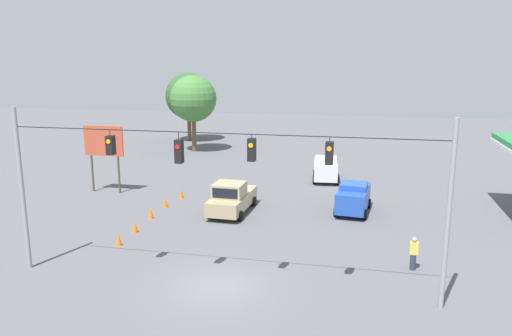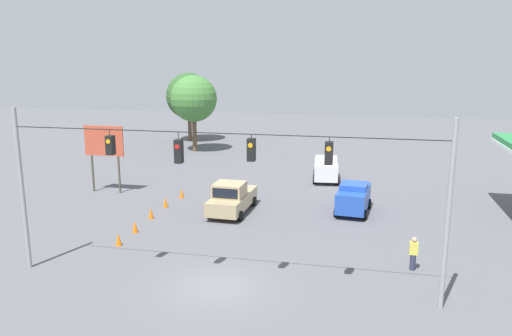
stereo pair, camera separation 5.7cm
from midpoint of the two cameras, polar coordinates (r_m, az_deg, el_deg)
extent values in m
plane|color=#56565B|center=(22.96, -4.61, -13.39)|extent=(140.00, 140.00, 0.00)
cylinder|color=#939399|center=(21.03, 21.06, -5.22)|extent=(0.20, 0.20, 7.82)
cylinder|color=#939399|center=(26.00, -25.21, -2.29)|extent=(0.20, 0.20, 7.82)
cylinder|color=black|center=(21.00, -4.85, 4.00)|extent=(19.03, 0.04, 0.04)
cube|color=black|center=(20.24, 8.30, 1.69)|extent=(0.32, 0.36, 0.92)
cylinder|color=black|center=(20.14, 8.35, 3.26)|extent=(0.03, 0.03, 0.20)
cylinder|color=orange|center=(20.01, 8.28, 2.18)|extent=(0.20, 0.02, 0.20)
cube|color=black|center=(20.70, -0.57, 2.10)|extent=(0.32, 0.36, 0.95)
cylinder|color=black|center=(20.60, -0.57, 3.64)|extent=(0.03, 0.03, 0.17)
cylinder|color=orange|center=(20.48, -0.69, 2.60)|extent=(0.20, 0.02, 0.20)
cube|color=black|center=(21.66, -8.86, 1.89)|extent=(0.32, 0.36, 1.02)
cylinder|color=black|center=(21.55, -8.92, 3.66)|extent=(0.03, 0.03, 0.33)
cylinder|color=red|center=(21.44, -9.06, 2.40)|extent=(0.20, 0.02, 0.20)
cube|color=black|center=(22.97, -16.35, 2.52)|extent=(0.32, 0.36, 0.85)
cylinder|color=black|center=(22.89, -16.43, 3.90)|extent=(0.03, 0.03, 0.27)
cylinder|color=orange|center=(22.78, -16.60, 2.91)|extent=(0.20, 0.02, 0.20)
cube|color=#234CB2|center=(33.48, 11.01, -3.40)|extent=(2.23, 4.14, 1.31)
cube|color=#234CB2|center=(33.26, 11.07, -2.02)|extent=(1.86, 1.91, 0.36)
cube|color=black|center=(34.11, 11.26, -1.66)|extent=(1.46, 0.17, 0.25)
cylinder|color=black|center=(34.80, 12.74, -3.99)|extent=(0.29, 0.66, 0.64)
cylinder|color=black|center=(35.00, 9.75, -3.77)|extent=(0.29, 0.66, 0.64)
cylinder|color=black|center=(32.34, 12.28, -5.24)|extent=(0.29, 0.66, 0.64)
cylinder|color=black|center=(32.56, 9.06, -4.99)|extent=(0.29, 0.66, 0.64)
cube|color=silver|center=(41.77, 7.94, -0.12)|extent=(2.21, 4.17, 1.32)
cube|color=silver|center=(41.59, 7.97, 1.01)|extent=(1.86, 1.91, 0.36)
cube|color=black|center=(42.47, 7.96, 1.24)|extent=(1.49, 0.15, 0.25)
cylinder|color=black|center=(43.21, 9.13, -0.63)|extent=(0.27, 0.66, 0.64)
cylinder|color=black|center=(43.19, 6.66, -0.57)|extent=(0.27, 0.66, 0.64)
cylinder|color=black|center=(40.66, 9.23, -1.46)|extent=(0.27, 0.66, 0.64)
cylinder|color=black|center=(40.64, 6.61, -1.39)|extent=(0.27, 0.66, 0.64)
cube|color=tan|center=(33.09, -2.77, -3.74)|extent=(2.26, 5.24, 0.90)
cube|color=tan|center=(32.28, -3.11, -2.50)|extent=(1.97, 1.93, 0.90)
cube|color=black|center=(31.41, -3.63, -2.93)|extent=(1.66, 0.08, 0.63)
cylinder|color=black|center=(32.01, -5.43, -5.19)|extent=(0.24, 0.65, 0.64)
cylinder|color=black|center=(31.40, -1.85, -5.49)|extent=(0.24, 0.65, 0.64)
cylinder|color=black|center=(35.05, -3.58, -3.58)|extent=(0.24, 0.65, 0.64)
cylinder|color=black|center=(34.49, -0.29, -3.83)|extent=(0.24, 0.65, 0.64)
cone|color=orange|center=(28.39, -15.48, -7.86)|extent=(0.33, 0.33, 0.71)
cone|color=orange|center=(30.16, -13.72, -6.55)|extent=(0.33, 0.33, 0.71)
cone|color=orange|center=(32.49, -11.97, -5.08)|extent=(0.33, 0.33, 0.71)
cone|color=orange|center=(34.70, -10.37, -3.87)|extent=(0.33, 0.33, 0.71)
cone|color=orange|center=(36.80, -8.56, -2.86)|extent=(0.33, 0.33, 0.71)
cylinder|color=#4C473D|center=(38.92, -15.43, -0.74)|extent=(0.16, 0.16, 2.82)
cylinder|color=#4C473D|center=(39.97, -18.21, -0.57)|extent=(0.16, 0.16, 2.82)
cube|color=#BF4C33|center=(38.96, -17.08, 2.98)|extent=(3.13, 0.12, 2.26)
cylinder|color=#2D334C|center=(25.57, 17.43, -10.20)|extent=(0.28, 0.28, 0.78)
cube|color=#D8CC4C|center=(25.31, 17.53, -8.73)|extent=(0.40, 0.24, 0.62)
sphere|color=tan|center=(25.16, 17.60, -7.81)|extent=(0.25, 0.25, 0.25)
cylinder|color=brown|center=(61.92, -7.66, 4.92)|extent=(0.46, 0.46, 3.97)
sphere|color=#2D5628|center=(61.56, -7.76, 8.16)|extent=(5.55, 5.55, 5.55)
cylinder|color=brown|center=(54.79, -7.12, 4.17)|extent=(0.48, 0.48, 4.37)
sphere|color=#427A38|center=(54.40, -7.22, 7.88)|extent=(4.99, 4.99, 4.99)
camera|label=1|loc=(0.03, -90.06, -0.01)|focal=35.00mm
camera|label=2|loc=(0.03, 89.94, 0.01)|focal=35.00mm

